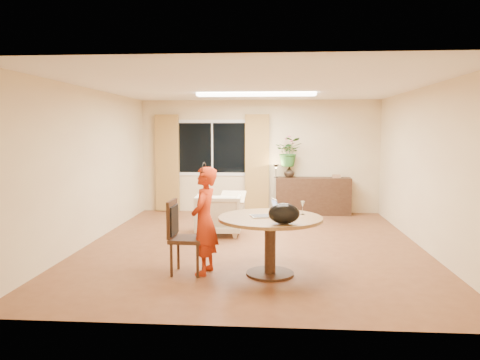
{
  "coord_description": "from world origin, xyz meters",
  "views": [
    {
      "loc": [
        0.34,
        -7.6,
        1.89
      ],
      "look_at": [
        -0.2,
        -0.2,
        1.11
      ],
      "focal_mm": 35.0,
      "sensor_mm": 36.0,
      "label": 1
    }
  ],
  "objects_px": {
    "dining_table": "(270,229)",
    "child": "(204,221)",
    "dining_chair": "(187,237)",
    "sideboard": "(313,196)",
    "armchair": "(219,214)"
  },
  "relations": [
    {
      "from": "dining_table",
      "to": "sideboard",
      "type": "height_order",
      "value": "sideboard"
    },
    {
      "from": "dining_chair",
      "to": "child",
      "type": "xyz_separation_m",
      "value": [
        0.23,
        0.02,
        0.22
      ]
    },
    {
      "from": "dining_chair",
      "to": "child",
      "type": "height_order",
      "value": "child"
    },
    {
      "from": "armchair",
      "to": "sideboard",
      "type": "bearing_deg",
      "value": -132.12
    },
    {
      "from": "child",
      "to": "sideboard",
      "type": "relative_size",
      "value": 0.85
    },
    {
      "from": "dining_chair",
      "to": "sideboard",
      "type": "distance_m",
      "value": 5.03
    },
    {
      "from": "dining_chair",
      "to": "child",
      "type": "bearing_deg",
      "value": 8.02
    },
    {
      "from": "dining_table",
      "to": "child",
      "type": "height_order",
      "value": "child"
    },
    {
      "from": "dining_chair",
      "to": "sideboard",
      "type": "bearing_deg",
      "value": 69.55
    },
    {
      "from": "armchair",
      "to": "dining_chair",
      "type": "bearing_deg",
      "value": 85.16
    },
    {
      "from": "child",
      "to": "dining_chair",
      "type": "bearing_deg",
      "value": -76.55
    },
    {
      "from": "sideboard",
      "to": "armchair",
      "type": "bearing_deg",
      "value": -130.54
    },
    {
      "from": "armchair",
      "to": "child",
      "type": "bearing_deg",
      "value": 90.59
    },
    {
      "from": "dining_table",
      "to": "sideboard",
      "type": "relative_size",
      "value": 0.81
    },
    {
      "from": "dining_table",
      "to": "dining_chair",
      "type": "xyz_separation_m",
      "value": [
        -1.1,
        -0.02,
        -0.12
      ]
    }
  ]
}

